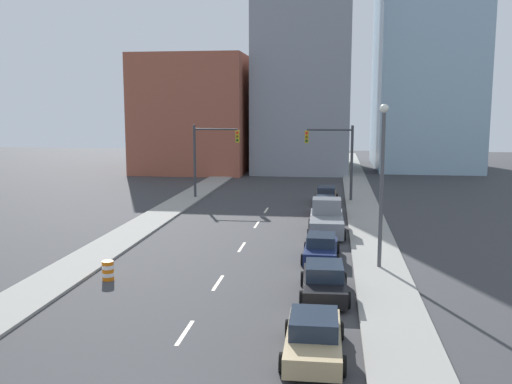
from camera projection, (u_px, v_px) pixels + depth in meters
name	position (u px, v px, depth m)	size (l,w,h in m)	color
sidewalk_left	(206.00, 187.00, 59.87)	(2.76, 92.16, 0.14)	gray
sidewalk_right	(358.00, 189.00, 57.76)	(2.76, 92.16, 0.14)	gray
lane_stripe_at_8m	(185.00, 332.00, 21.22)	(0.16, 2.40, 0.01)	beige
lane_stripe_at_14m	(218.00, 283.00, 27.25)	(0.16, 2.40, 0.01)	beige
lane_stripe_at_21m	(242.00, 247.00, 34.22)	(0.16, 2.40, 0.01)	beige
lane_stripe_at_28m	(257.00, 224.00, 40.81)	(0.16, 2.40, 0.01)	beige
lane_stripe_at_33m	(266.00, 210.00, 46.49)	(0.16, 2.40, 0.01)	beige
building_brick_left	(197.00, 114.00, 75.37)	(14.00, 16.00, 14.81)	#9E513D
building_office_center	(304.00, 59.00, 76.37)	(12.00, 20.00, 29.34)	gray
building_glass_right	(426.00, 38.00, 77.65)	(13.00, 20.00, 35.44)	#99B7CC
traffic_signal_left	(207.00, 151.00, 51.89)	(4.29, 0.35, 6.75)	#38383D
traffic_signal_right	(339.00, 153.00, 50.30)	(4.29, 0.35, 6.75)	#38383D
traffic_barrel	(108.00, 271.00, 27.61)	(0.56, 0.56, 0.95)	orange
street_lamp	(382.00, 175.00, 28.86)	(0.44, 0.44, 8.48)	#4C4C51
sedan_tan	(314.00, 337.00, 19.21)	(2.15, 4.62, 1.43)	tan
sedan_black	(324.00, 281.00, 25.22)	(2.27, 4.67, 1.49)	black
sedan_navy	(321.00, 248.00, 31.35)	(2.06, 4.43, 1.40)	#141E47
pickup_truck_gray	(327.00, 220.00, 37.73)	(2.50, 5.51, 2.27)	slate
sedan_maroon	(325.00, 207.00, 43.88)	(2.14, 4.70, 1.53)	maroon
sedan_brown	(326.00, 196.00, 49.76)	(2.04, 4.52, 1.46)	brown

